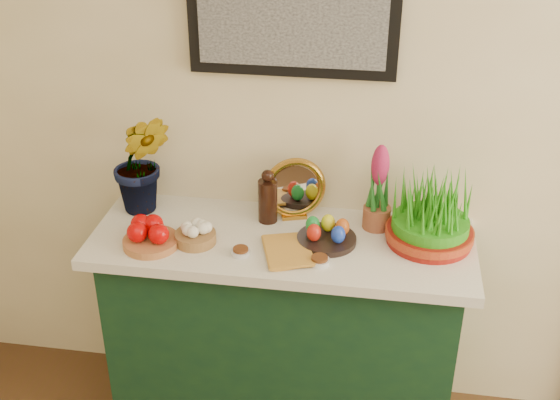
# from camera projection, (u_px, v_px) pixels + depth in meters

# --- Properties ---
(sideboard) EXTENTS (1.30, 0.45, 0.85)m
(sideboard) POSITION_uv_depth(u_px,v_px,m) (282.00, 336.00, 2.80)
(sideboard) COLOR #14381B
(sideboard) RESTS_ON ground
(tablecloth) EXTENTS (1.40, 0.55, 0.04)m
(tablecloth) POSITION_uv_depth(u_px,v_px,m) (282.00, 241.00, 2.58)
(tablecloth) COLOR white
(tablecloth) RESTS_ON sideboard
(hyacinth_green) EXTENTS (0.30, 0.27, 0.54)m
(hyacinth_green) POSITION_uv_depth(u_px,v_px,m) (140.00, 147.00, 2.62)
(hyacinth_green) COLOR #206C21
(hyacinth_green) RESTS_ON tablecloth
(apple_bowl) EXTENTS (0.26, 0.26, 0.10)m
(apple_bowl) POSITION_uv_depth(u_px,v_px,m) (150.00, 235.00, 2.50)
(apple_bowl) COLOR #AB6637
(apple_bowl) RESTS_ON tablecloth
(garlic_basket) EXTENTS (0.17, 0.17, 0.08)m
(garlic_basket) POSITION_uv_depth(u_px,v_px,m) (195.00, 234.00, 2.52)
(garlic_basket) COLOR #9B6D3E
(garlic_basket) RESTS_ON tablecloth
(vinegar_cruet) EXTENTS (0.07, 0.07, 0.21)m
(vinegar_cruet) POSITION_uv_depth(u_px,v_px,m) (268.00, 199.00, 2.63)
(vinegar_cruet) COLOR black
(vinegar_cruet) RESTS_ON tablecloth
(mirror) EXTENTS (0.24, 0.12, 0.24)m
(mirror) POSITION_uv_depth(u_px,v_px,m) (295.00, 189.00, 2.65)
(mirror) COLOR #B7812B
(mirror) RESTS_ON tablecloth
(book) EXTENTS (0.20, 0.25, 0.03)m
(book) POSITION_uv_depth(u_px,v_px,m) (265.00, 252.00, 2.45)
(book) COLOR #C58931
(book) RESTS_ON tablecloth
(spice_dish_left) EXTENTS (0.07, 0.07, 0.03)m
(spice_dish_left) POSITION_uv_depth(u_px,v_px,m) (241.00, 252.00, 2.46)
(spice_dish_left) COLOR silver
(spice_dish_left) RESTS_ON tablecloth
(spice_dish_right) EXTENTS (0.07, 0.07, 0.03)m
(spice_dish_right) POSITION_uv_depth(u_px,v_px,m) (320.00, 261.00, 2.41)
(spice_dish_right) COLOR silver
(spice_dish_right) RESTS_ON tablecloth
(egg_plate) EXTENTS (0.22, 0.22, 0.09)m
(egg_plate) POSITION_uv_depth(u_px,v_px,m) (327.00, 234.00, 2.53)
(egg_plate) COLOR black
(egg_plate) RESTS_ON tablecloth
(hyacinth_pink) EXTENTS (0.10, 0.10, 0.34)m
(hyacinth_pink) POSITION_uv_depth(u_px,v_px,m) (378.00, 191.00, 2.56)
(hyacinth_pink) COLOR #9A5335
(hyacinth_pink) RESTS_ON tablecloth
(wheatgrass_sabzeh) EXTENTS (0.32, 0.32, 0.26)m
(wheatgrass_sabzeh) POSITION_uv_depth(u_px,v_px,m) (432.00, 215.00, 2.49)
(wheatgrass_sabzeh) COLOR maroon
(wheatgrass_sabzeh) RESTS_ON tablecloth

